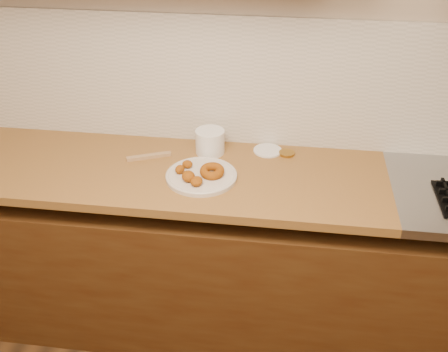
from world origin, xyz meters
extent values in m
cube|color=tan|center=(0.00, 2.00, 1.35)|extent=(4.00, 0.02, 2.70)
cube|color=#492E13|center=(0.00, 1.69, 0.39)|extent=(3.60, 0.60, 0.77)
cube|color=olive|center=(-0.65, 1.69, 0.88)|extent=(2.30, 0.62, 0.04)
cube|color=beige|center=(0.00, 1.99, 1.20)|extent=(3.60, 0.02, 0.60)
cube|color=black|center=(0.71, 1.61, 0.92)|extent=(0.01, 0.24, 0.02)
cylinder|color=beige|center=(-0.30, 1.64, 0.91)|extent=(0.30, 0.30, 0.02)
torus|color=#994E00|center=(-0.25, 1.64, 0.94)|extent=(0.11, 0.12, 0.05)
ellipsoid|color=#994E00|center=(-0.37, 1.69, 0.93)|extent=(0.05, 0.05, 0.03)
ellipsoid|color=#994E00|center=(-0.39, 1.64, 0.94)|extent=(0.05, 0.06, 0.04)
ellipsoid|color=#994E00|center=(-0.34, 1.58, 0.94)|extent=(0.08, 0.08, 0.04)
ellipsoid|color=#994E00|center=(-0.30, 1.56, 0.93)|extent=(0.05, 0.06, 0.03)
cylinder|color=white|center=(-0.29, 1.86, 0.96)|extent=(0.16, 0.16, 0.11)
cylinder|color=white|center=(-0.03, 1.91, 0.90)|extent=(0.15, 0.15, 0.01)
cylinder|color=olive|center=(0.06, 1.89, 0.91)|extent=(0.09, 0.09, 0.01)
cube|color=#A17E53|center=(-0.56, 1.77, 0.91)|extent=(0.20, 0.10, 0.02)
camera|label=1|loc=(0.05, -0.23, 2.09)|focal=42.00mm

